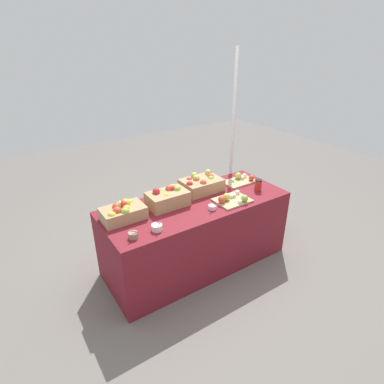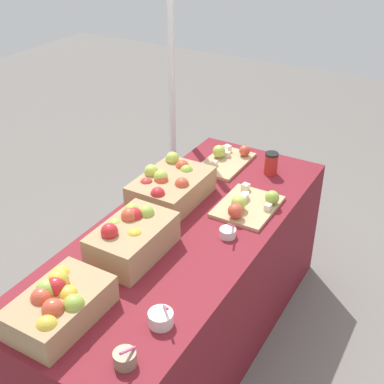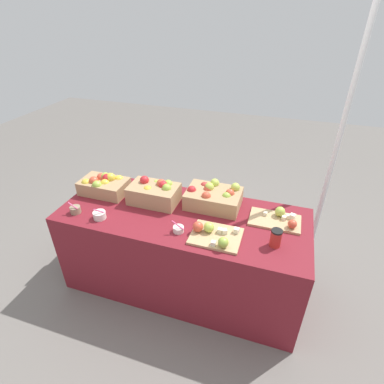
{
  "view_description": "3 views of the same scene",
  "coord_description": "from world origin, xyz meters",
  "px_view_note": "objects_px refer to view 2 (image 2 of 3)",
  "views": [
    {
      "loc": [
        -1.56,
        -2.28,
        2.19
      ],
      "look_at": [
        -0.03,
        0.03,
        0.84
      ],
      "focal_mm": 29.26,
      "sensor_mm": 36.0,
      "label": 1
    },
    {
      "loc": [
        -1.7,
        -1.03,
        2.12
      ],
      "look_at": [
        0.14,
        0.03,
        0.86
      ],
      "focal_mm": 48.3,
      "sensor_mm": 36.0,
      "label": 2
    },
    {
      "loc": [
        0.65,
        -1.76,
        2.1
      ],
      "look_at": [
        0.07,
        0.02,
        0.94
      ],
      "focal_mm": 28.29,
      "sensor_mm": 36.0,
      "label": 3
    }
  ],
  "objects_px": {
    "apple_crate_right": "(171,186)",
    "sample_bowl_far": "(125,358)",
    "apple_crate_left": "(59,304)",
    "cutting_board_front": "(248,205)",
    "tent_pole": "(172,75)",
    "sample_bowl_mid": "(228,232)",
    "apple_crate_middle": "(132,237)",
    "sample_bowl_near": "(161,318)",
    "cutting_board_back": "(226,159)",
    "coffee_cup": "(271,163)"
  },
  "relations": [
    {
      "from": "sample_bowl_mid",
      "to": "tent_pole",
      "type": "bearing_deg",
      "value": 42.54
    },
    {
      "from": "apple_crate_right",
      "to": "sample_bowl_far",
      "type": "xyz_separation_m",
      "value": [
        -0.98,
        -0.43,
        -0.05
      ]
    },
    {
      "from": "sample_bowl_far",
      "to": "coffee_cup",
      "type": "bearing_deg",
      "value": 3.69
    },
    {
      "from": "sample_bowl_mid",
      "to": "tent_pole",
      "type": "height_order",
      "value": "tent_pole"
    },
    {
      "from": "apple_crate_right",
      "to": "cutting_board_back",
      "type": "relative_size",
      "value": 1.14
    },
    {
      "from": "cutting_board_back",
      "to": "sample_bowl_mid",
      "type": "distance_m",
      "value": 0.74
    },
    {
      "from": "apple_crate_middle",
      "to": "sample_bowl_near",
      "type": "relative_size",
      "value": 3.65
    },
    {
      "from": "apple_crate_right",
      "to": "sample_bowl_far",
      "type": "height_order",
      "value": "apple_crate_right"
    },
    {
      "from": "sample_bowl_far",
      "to": "sample_bowl_near",
      "type": "bearing_deg",
      "value": -0.77
    },
    {
      "from": "tent_pole",
      "to": "coffee_cup",
      "type": "bearing_deg",
      "value": -112.17
    },
    {
      "from": "apple_crate_middle",
      "to": "apple_crate_right",
      "type": "distance_m",
      "value": 0.47
    },
    {
      "from": "apple_crate_left",
      "to": "cutting_board_front",
      "type": "height_order",
      "value": "apple_crate_left"
    },
    {
      "from": "apple_crate_left",
      "to": "sample_bowl_mid",
      "type": "distance_m",
      "value": 0.83
    },
    {
      "from": "apple_crate_middle",
      "to": "tent_pole",
      "type": "bearing_deg",
      "value": 25.15
    },
    {
      "from": "apple_crate_right",
      "to": "sample_bowl_far",
      "type": "bearing_deg",
      "value": -156.22
    },
    {
      "from": "cutting_board_front",
      "to": "sample_bowl_far",
      "type": "xyz_separation_m",
      "value": [
        -1.08,
        -0.05,
        -0.0
      ]
    },
    {
      "from": "cutting_board_front",
      "to": "cutting_board_back",
      "type": "relative_size",
      "value": 0.93
    },
    {
      "from": "apple_crate_left",
      "to": "cutting_board_back",
      "type": "xyz_separation_m",
      "value": [
        1.43,
        0.04,
        -0.05
      ]
    },
    {
      "from": "sample_bowl_near",
      "to": "apple_crate_right",
      "type": "bearing_deg",
      "value": 29.62
    },
    {
      "from": "apple_crate_left",
      "to": "apple_crate_right",
      "type": "relative_size",
      "value": 0.92
    },
    {
      "from": "apple_crate_left",
      "to": "sample_bowl_far",
      "type": "distance_m",
      "value": 0.34
    },
    {
      "from": "coffee_cup",
      "to": "sample_bowl_mid",
      "type": "bearing_deg",
      "value": -174.46
    },
    {
      "from": "sample_bowl_near",
      "to": "coffee_cup",
      "type": "distance_m",
      "value": 1.27
    },
    {
      "from": "sample_bowl_far",
      "to": "tent_pole",
      "type": "relative_size",
      "value": 0.05
    },
    {
      "from": "apple_crate_middle",
      "to": "sample_bowl_far",
      "type": "xyz_separation_m",
      "value": [
        -0.51,
        -0.34,
        -0.06
      ]
    },
    {
      "from": "sample_bowl_far",
      "to": "sample_bowl_mid",
      "type": "bearing_deg",
      "value": 2.22
    },
    {
      "from": "apple_crate_left",
      "to": "sample_bowl_far",
      "type": "xyz_separation_m",
      "value": [
        -0.05,
        -0.33,
        -0.05
      ]
    },
    {
      "from": "apple_crate_right",
      "to": "sample_bowl_mid",
      "type": "bearing_deg",
      "value": -110.63
    },
    {
      "from": "apple_crate_right",
      "to": "apple_crate_left",
      "type": "bearing_deg",
      "value": -173.78
    },
    {
      "from": "cutting_board_front",
      "to": "sample_bowl_mid",
      "type": "bearing_deg",
      "value": -176.34
    },
    {
      "from": "apple_crate_left",
      "to": "coffee_cup",
      "type": "relative_size",
      "value": 3.05
    },
    {
      "from": "cutting_board_front",
      "to": "sample_bowl_near",
      "type": "xyz_separation_m",
      "value": [
        -0.86,
        -0.05,
        -0.0
      ]
    },
    {
      "from": "apple_crate_left",
      "to": "sample_bowl_far",
      "type": "bearing_deg",
      "value": -98.76
    },
    {
      "from": "sample_bowl_near",
      "to": "sample_bowl_far",
      "type": "xyz_separation_m",
      "value": [
        -0.21,
        0.0,
        -0.0
      ]
    },
    {
      "from": "apple_crate_right",
      "to": "cutting_board_back",
      "type": "height_order",
      "value": "apple_crate_right"
    },
    {
      "from": "apple_crate_middle",
      "to": "cutting_board_front",
      "type": "xyz_separation_m",
      "value": [
        0.56,
        -0.29,
        -0.06
      ]
    },
    {
      "from": "apple_crate_left",
      "to": "sample_bowl_mid",
      "type": "xyz_separation_m",
      "value": [
        0.78,
        -0.3,
        -0.05
      ]
    },
    {
      "from": "coffee_cup",
      "to": "apple_crate_middle",
      "type": "bearing_deg",
      "value": 166.1
    },
    {
      "from": "cutting_board_front",
      "to": "apple_crate_left",
      "type": "bearing_deg",
      "value": 164.68
    },
    {
      "from": "apple_crate_middle",
      "to": "sample_bowl_mid",
      "type": "distance_m",
      "value": 0.44
    },
    {
      "from": "apple_crate_right",
      "to": "sample_bowl_near",
      "type": "xyz_separation_m",
      "value": [
        -0.76,
        -0.43,
        -0.05
      ]
    },
    {
      "from": "apple_crate_left",
      "to": "sample_bowl_far",
      "type": "relative_size",
      "value": 3.96
    },
    {
      "from": "apple_crate_left",
      "to": "cutting_board_front",
      "type": "relative_size",
      "value": 1.13
    },
    {
      "from": "apple_crate_middle",
      "to": "tent_pole",
      "type": "relative_size",
      "value": 0.18
    },
    {
      "from": "cutting_board_front",
      "to": "apple_crate_middle",
      "type": "bearing_deg",
      "value": 153.04
    },
    {
      "from": "sample_bowl_mid",
      "to": "sample_bowl_near",
      "type": "bearing_deg",
      "value": -176.74
    },
    {
      "from": "cutting_board_front",
      "to": "tent_pole",
      "type": "relative_size",
      "value": 0.16
    },
    {
      "from": "apple_crate_right",
      "to": "cutting_board_back",
      "type": "distance_m",
      "value": 0.51
    },
    {
      "from": "sample_bowl_near",
      "to": "tent_pole",
      "type": "bearing_deg",
      "value": 30.62
    },
    {
      "from": "cutting_board_front",
      "to": "sample_bowl_far",
      "type": "relative_size",
      "value": 3.52
    }
  ]
}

